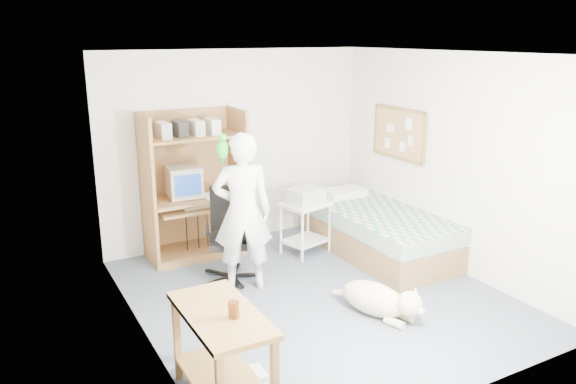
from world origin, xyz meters
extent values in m
plane|color=#454E5E|center=(0.00, 0.00, 0.00)|extent=(4.00, 4.00, 0.00)
cube|color=silver|center=(0.00, 2.00, 1.25)|extent=(3.60, 0.02, 2.50)
cube|color=silver|center=(1.80, 0.00, 1.25)|extent=(0.02, 4.00, 2.50)
cube|color=silver|center=(-1.80, 0.00, 1.25)|extent=(0.02, 4.00, 2.50)
cube|color=white|center=(0.00, 0.00, 2.50)|extent=(3.60, 4.00, 0.02)
cube|color=brown|center=(-1.28, 1.70, 0.90)|extent=(0.04, 0.60, 1.80)
cube|color=brown|center=(-0.12, 1.70, 0.90)|extent=(0.04, 0.60, 1.80)
cube|color=brown|center=(-0.70, 1.99, 0.90)|extent=(1.20, 0.02, 1.80)
cube|color=brown|center=(-0.70, 1.70, 0.74)|extent=(1.12, 0.60, 0.04)
cube|color=brown|center=(-0.70, 1.62, 0.64)|extent=(1.00, 0.50, 0.03)
cube|color=brown|center=(-0.70, 1.70, 1.50)|extent=(1.12, 0.55, 0.03)
cube|color=brown|center=(-0.70, 1.70, 0.05)|extent=(1.12, 0.60, 0.10)
cube|color=brown|center=(1.30, 0.60, 0.18)|extent=(1.00, 2.00, 0.36)
cube|color=teal|center=(1.30, 0.60, 0.46)|extent=(1.02, 2.02, 0.20)
cube|color=white|center=(1.30, 1.40, 0.60)|extent=(0.55, 0.35, 0.12)
cube|color=brown|center=(-1.55, -1.20, 0.73)|extent=(0.50, 1.00, 0.04)
cube|color=brown|center=(-1.75, -0.75, 0.35)|extent=(0.05, 0.05, 0.70)
cube|color=brown|center=(-1.35, -0.75, 0.35)|extent=(0.05, 0.05, 0.70)
cube|color=brown|center=(-1.55, -1.20, 0.20)|extent=(0.46, 0.92, 0.03)
cube|color=olive|center=(1.78, 0.90, 1.45)|extent=(0.03, 0.90, 0.60)
cube|color=brown|center=(1.77, 0.90, 1.76)|extent=(0.04, 0.94, 0.04)
cube|color=brown|center=(1.77, 0.90, 1.14)|extent=(0.04, 0.94, 0.04)
cylinder|color=black|center=(-0.63, 0.81, 0.04)|extent=(0.58, 0.58, 0.06)
cylinder|color=black|center=(-0.63, 0.81, 0.22)|extent=(0.06, 0.06, 0.39)
cube|color=black|center=(-0.63, 0.81, 0.46)|extent=(0.57, 0.57, 0.08)
cube|color=black|center=(-0.55, 1.02, 0.78)|extent=(0.40, 0.19, 0.53)
cube|color=black|center=(-0.86, 0.89, 0.60)|extent=(0.14, 0.29, 0.04)
cube|color=black|center=(-0.40, 0.72, 0.60)|extent=(0.14, 0.29, 0.04)
imported|color=white|center=(-0.58, 0.56, 0.86)|extent=(0.73, 0.60, 1.72)
ellipsoid|color=#169716|center=(-0.78, 0.58, 1.55)|extent=(0.13, 0.13, 0.20)
sphere|color=#169716|center=(-0.79, 0.54, 1.68)|extent=(0.09, 0.09, 0.09)
cone|color=#EE4A15|center=(-0.81, 0.50, 1.68)|extent=(0.05, 0.05, 0.03)
cylinder|color=#169716|center=(-0.76, 0.62, 1.44)|extent=(0.07, 0.14, 0.12)
ellipsoid|color=#CBB688|center=(0.29, -0.62, 0.16)|extent=(0.55, 0.78, 0.32)
sphere|color=#CBB688|center=(0.42, -0.99, 0.24)|extent=(0.24, 0.24, 0.24)
cone|color=#CBB688|center=(0.37, -1.03, 0.35)|extent=(0.07, 0.07, 0.09)
cone|color=#CBB688|center=(0.48, -0.99, 0.35)|extent=(0.07, 0.07, 0.09)
ellipsoid|color=#CBB688|center=(0.45, -1.09, 0.20)|extent=(0.12, 0.15, 0.08)
cylinder|color=#CBB688|center=(0.16, -0.26, 0.10)|extent=(0.13, 0.23, 0.11)
cube|color=silver|center=(0.51, 1.09, 0.64)|extent=(0.65, 0.57, 0.04)
cube|color=silver|center=(0.51, 1.09, 0.17)|extent=(0.60, 0.52, 0.03)
cylinder|color=silver|center=(0.27, 0.90, 0.32)|extent=(0.03, 0.03, 0.64)
cylinder|color=silver|center=(0.75, 0.90, 0.32)|extent=(0.03, 0.03, 0.64)
cylinder|color=silver|center=(0.27, 1.28, 0.32)|extent=(0.03, 0.03, 0.64)
cylinder|color=silver|center=(0.75, 1.28, 0.32)|extent=(0.03, 0.03, 0.64)
cube|color=#A5A4A0|center=(0.51, 1.09, 0.76)|extent=(0.49, 0.42, 0.18)
cube|color=beige|center=(-0.82, 1.75, 0.96)|extent=(0.42, 0.44, 0.37)
cube|color=navy|center=(-0.84, 1.55, 0.96)|extent=(0.31, 0.04, 0.25)
cube|color=beige|center=(-0.68, 1.58, 0.67)|extent=(0.46, 0.18, 0.03)
cylinder|color=gold|center=(-0.37, 1.65, 0.82)|extent=(0.08, 0.08, 0.12)
cylinder|color=#42200A|center=(-1.50, -1.32, 0.81)|extent=(0.08, 0.08, 0.12)
cube|color=#B3B4AF|center=(-1.24, -1.06, 0.04)|extent=(0.19, 0.23, 0.08)
camera|label=1|loc=(-2.88, -4.63, 2.67)|focal=35.00mm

